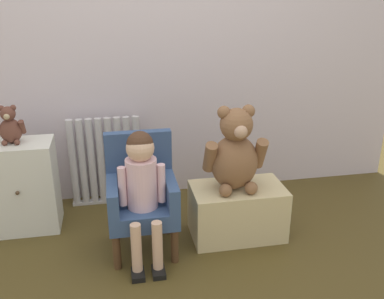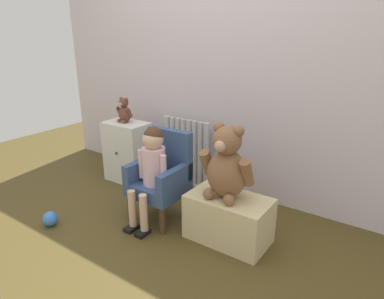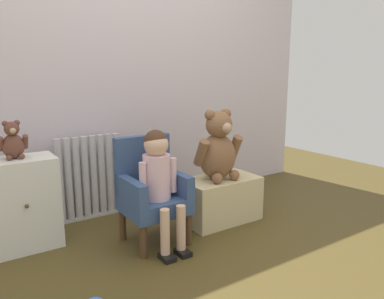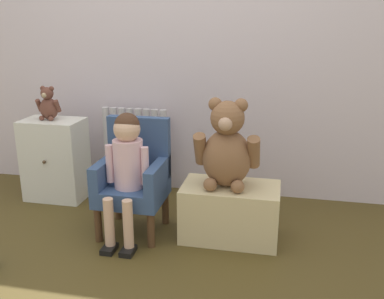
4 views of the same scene
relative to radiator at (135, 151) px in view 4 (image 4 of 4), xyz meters
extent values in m
plane|color=#493C1A|center=(0.29, -1.10, -0.31)|extent=(6.00, 6.00, 0.00)
cube|color=silver|center=(0.29, 0.12, 0.89)|extent=(3.80, 0.05, 2.40)
cylinder|color=silver|center=(-0.22, 0.00, 0.01)|extent=(0.05, 0.05, 0.60)
cylinder|color=silver|center=(-0.15, 0.00, 0.01)|extent=(0.05, 0.05, 0.60)
cylinder|color=silver|center=(-0.09, 0.00, 0.01)|extent=(0.05, 0.05, 0.60)
cylinder|color=silver|center=(-0.03, 0.00, 0.01)|extent=(0.05, 0.05, 0.60)
cylinder|color=silver|center=(0.03, 0.00, 0.01)|extent=(0.05, 0.05, 0.60)
cylinder|color=silver|center=(0.09, 0.00, 0.01)|extent=(0.05, 0.05, 0.60)
cylinder|color=silver|center=(0.16, 0.00, 0.01)|extent=(0.05, 0.05, 0.60)
cylinder|color=silver|center=(0.22, 0.00, 0.01)|extent=(0.05, 0.05, 0.60)
cube|color=silver|center=(0.00, 0.00, -0.30)|extent=(0.50, 0.05, 0.02)
cube|color=silver|center=(-0.51, -0.25, -0.02)|extent=(0.41, 0.27, 0.57)
sphere|color=#4C3823|center=(-0.51, -0.39, 0.01)|extent=(0.02, 0.02, 0.02)
cube|color=#334C78|center=(0.20, -0.63, -0.05)|extent=(0.38, 0.37, 0.10)
cube|color=#334C78|center=(0.20, -0.48, 0.18)|extent=(0.38, 0.06, 0.37)
cube|color=#334C78|center=(0.04, -0.63, 0.07)|extent=(0.06, 0.37, 0.14)
cube|color=#334C78|center=(0.36, -0.63, 0.07)|extent=(0.06, 0.37, 0.14)
cylinder|color=#4C331E|center=(0.04, -0.79, -0.21)|extent=(0.04, 0.04, 0.21)
cylinder|color=#4C331E|center=(0.36, -0.79, -0.21)|extent=(0.04, 0.04, 0.21)
cylinder|color=#4C331E|center=(0.04, -0.48, -0.21)|extent=(0.04, 0.04, 0.21)
cylinder|color=#4C331E|center=(0.36, -0.48, -0.21)|extent=(0.04, 0.04, 0.21)
cylinder|color=beige|center=(0.20, -0.67, 0.14)|extent=(0.17, 0.17, 0.28)
sphere|color=#D8AD8E|center=(0.20, -0.67, 0.34)|extent=(0.15, 0.15, 0.15)
sphere|color=#472D1E|center=(0.20, -0.67, 0.36)|extent=(0.14, 0.14, 0.14)
cylinder|color=#D8AD8E|center=(0.14, -0.86, -0.14)|extent=(0.06, 0.06, 0.28)
cube|color=black|center=(0.14, -0.88, -0.29)|extent=(0.07, 0.11, 0.03)
cylinder|color=#D8AD8E|center=(0.25, -0.86, -0.14)|extent=(0.06, 0.06, 0.28)
cube|color=black|center=(0.25, -0.88, -0.29)|extent=(0.07, 0.11, 0.03)
cylinder|color=beige|center=(0.09, -0.69, 0.14)|extent=(0.04, 0.04, 0.22)
cylinder|color=beige|center=(0.30, -0.69, 0.14)|extent=(0.04, 0.04, 0.22)
cube|color=#CEBC8A|center=(0.78, -0.58, -0.15)|extent=(0.56, 0.33, 0.32)
ellipsoid|color=brown|center=(0.75, -0.57, 0.18)|extent=(0.28, 0.24, 0.33)
sphere|color=brown|center=(0.75, -0.59, 0.41)|extent=(0.19, 0.19, 0.19)
sphere|color=tan|center=(0.75, -0.67, 0.40)|extent=(0.08, 0.08, 0.08)
sphere|color=brown|center=(0.68, -0.57, 0.48)|extent=(0.08, 0.08, 0.08)
sphere|color=brown|center=(0.82, -0.57, 0.48)|extent=(0.08, 0.08, 0.08)
cylinder|color=brown|center=(0.60, -0.59, 0.22)|extent=(0.07, 0.14, 0.20)
cylinder|color=brown|center=(0.90, -0.59, 0.22)|extent=(0.07, 0.14, 0.20)
sphere|color=brown|center=(0.67, -0.68, 0.05)|extent=(0.08, 0.08, 0.08)
sphere|color=brown|center=(0.82, -0.68, 0.05)|extent=(0.08, 0.08, 0.08)
ellipsoid|color=brown|center=(-0.53, -0.24, 0.34)|extent=(0.13, 0.11, 0.15)
sphere|color=brown|center=(-0.53, -0.24, 0.44)|extent=(0.09, 0.09, 0.09)
sphere|color=tan|center=(-0.53, -0.28, 0.44)|extent=(0.03, 0.03, 0.03)
sphere|color=brown|center=(-0.56, -0.24, 0.48)|extent=(0.03, 0.03, 0.03)
sphere|color=brown|center=(-0.49, -0.24, 0.48)|extent=(0.03, 0.03, 0.03)
cylinder|color=brown|center=(-0.59, -0.24, 0.36)|extent=(0.03, 0.07, 0.09)
cylinder|color=brown|center=(-0.46, -0.24, 0.36)|extent=(0.03, 0.07, 0.09)
sphere|color=brown|center=(-0.56, -0.28, 0.28)|extent=(0.03, 0.03, 0.03)
sphere|color=brown|center=(-0.49, -0.28, 0.28)|extent=(0.03, 0.03, 0.03)
camera|label=1|loc=(0.07, -2.78, 1.14)|focal=40.00mm
camera|label=2|loc=(1.74, -2.40, 1.07)|focal=32.00mm
camera|label=3|loc=(-0.85, -2.64, 0.78)|focal=35.00mm
camera|label=4|loc=(1.03, -2.85, 0.92)|focal=40.00mm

